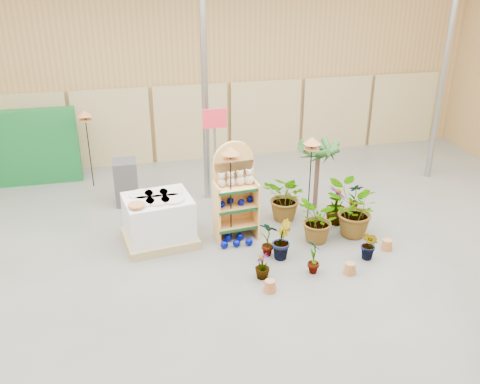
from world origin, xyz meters
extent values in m
cube|color=#585952|center=(0.00, 0.00, -0.05)|extent=(15.00, 12.00, 0.10)
cube|color=olive|center=(0.00, 6.05, 2.25)|extent=(15.00, 0.10, 4.50)
cylinder|color=gray|center=(5.50, 3.50, 2.25)|extent=(0.14, 0.14, 4.50)
cylinder|color=gray|center=(0.00, 3.50, 2.25)|extent=(0.14, 0.14, 4.50)
cube|color=#9D8B5B|center=(-4.00, 5.92, 1.00)|extent=(1.90, 0.06, 2.00)
cube|color=#9D8B5B|center=(-2.00, 5.92, 1.00)|extent=(1.90, 0.06, 2.00)
cube|color=#9D8B5B|center=(0.00, 5.92, 1.00)|extent=(1.90, 0.06, 2.00)
cube|color=#9D8B5B|center=(2.00, 5.92, 1.00)|extent=(1.90, 0.06, 2.00)
cube|color=#9D8B5B|center=(4.00, 5.92, 1.00)|extent=(1.90, 0.06, 2.00)
cube|color=#9D8B5B|center=(6.00, 5.92, 1.00)|extent=(1.90, 0.06, 2.00)
cube|color=#E4A65A|center=(0.24, 1.82, 0.75)|extent=(0.80, 0.15, 1.50)
cylinder|color=#E4A65A|center=(0.24, 1.82, 1.50)|extent=(0.80, 0.15, 0.80)
cube|color=#E4A65A|center=(0.24, 1.59, 0.27)|extent=(0.80, 0.51, 0.04)
cube|color=#0F3819|center=(0.24, 1.36, 0.27)|extent=(0.76, 0.10, 0.05)
cube|color=#E4A65A|center=(0.24, 1.59, 0.66)|extent=(0.80, 0.51, 0.04)
cube|color=#0F3819|center=(0.24, 1.36, 0.66)|extent=(0.76, 0.10, 0.05)
cube|color=#E4A65A|center=(0.24, 1.59, 1.06)|extent=(0.80, 0.51, 0.04)
cube|color=#0F3819|center=(0.24, 1.36, 1.06)|extent=(0.76, 0.10, 0.05)
cube|color=#E4A65A|center=(-0.14, 1.59, 0.57)|extent=(0.08, 0.44, 1.15)
cube|color=#E4A65A|center=(0.63, 1.59, 0.57)|extent=(0.08, 0.44, 1.15)
sphere|color=beige|center=(-0.02, 1.64, 1.16)|extent=(0.16, 0.16, 0.16)
sphere|color=beige|center=(-0.02, 1.64, 1.29)|extent=(0.12, 0.12, 0.12)
sphere|color=beige|center=(0.16, 1.64, 1.16)|extent=(0.17, 0.17, 0.17)
sphere|color=beige|center=(0.16, 1.64, 1.30)|extent=(0.12, 0.12, 0.12)
sphere|color=beige|center=(0.33, 1.64, 1.17)|extent=(0.18, 0.18, 0.18)
sphere|color=beige|center=(0.33, 1.64, 1.31)|extent=(0.12, 0.12, 0.12)
sphere|color=beige|center=(0.51, 1.64, 1.17)|extent=(0.19, 0.19, 0.19)
sphere|color=beige|center=(0.51, 1.64, 1.32)|extent=(0.12, 0.12, 0.12)
sphere|color=#00056A|center=(-0.04, 1.57, 0.75)|extent=(0.13, 0.13, 0.13)
sphere|color=#00056A|center=(0.15, 1.67, 0.75)|extent=(0.13, 0.13, 0.13)
sphere|color=#00056A|center=(0.34, 1.57, 0.75)|extent=(0.13, 0.13, 0.13)
sphere|color=#00056A|center=(0.53, 1.67, 0.75)|extent=(0.13, 0.13, 0.13)
sphere|color=#00056A|center=(-0.07, 1.21, 0.07)|extent=(0.15, 0.15, 0.15)
sphere|color=#00056A|center=(0.05, 1.45, 0.07)|extent=(0.15, 0.15, 0.15)
sphere|color=#00056A|center=(0.17, 1.21, 0.07)|extent=(0.15, 0.15, 0.15)
sphere|color=#00056A|center=(0.29, 1.45, 0.07)|extent=(0.15, 0.15, 0.15)
sphere|color=#00056A|center=(0.41, 1.21, 0.07)|extent=(0.15, 0.15, 0.15)
cube|color=#9D8B5B|center=(-1.23, 1.71, 0.08)|extent=(1.47, 1.28, 0.17)
cube|color=white|center=(-1.23, 1.71, 0.55)|extent=(1.34, 1.16, 0.77)
cylinder|color=beige|center=(-1.50, 1.55, 0.96)|extent=(0.44, 0.44, 0.04)
cylinder|color=beige|center=(-1.23, 1.55, 0.96)|extent=(0.44, 0.44, 0.04)
cylinder|color=beige|center=(-0.95, 1.55, 0.96)|extent=(0.44, 0.44, 0.04)
cylinder|color=beige|center=(-1.50, 1.88, 0.96)|extent=(0.44, 0.44, 0.04)
cylinder|color=beige|center=(-1.23, 1.88, 0.96)|extent=(0.44, 0.44, 0.04)
cylinder|color=beige|center=(-0.95, 1.88, 0.96)|extent=(0.44, 0.44, 0.04)
cube|color=#2E2E2E|center=(-1.78, 3.58, 0.25)|extent=(0.50, 0.50, 0.50)
cube|color=#2E2E2E|center=(-1.78, 3.58, 0.75)|extent=(0.50, 0.50, 0.50)
cube|color=#0F5A22|center=(-3.80, 5.20, 0.90)|extent=(2.00, 0.30, 1.80)
cylinder|color=gray|center=(0.10, 3.00, 1.10)|extent=(0.05, 0.05, 2.20)
cube|color=red|center=(0.10, 2.96, 2.00)|extent=(0.50, 0.03, 0.40)
cylinder|color=black|center=(0.12, 1.48, 0.84)|extent=(0.02, 0.02, 1.68)
cylinder|color=#AD6939|center=(0.12, 1.48, 1.68)|extent=(0.30, 0.30, 0.02)
cone|color=#AD6939|center=(0.12, 1.48, 1.85)|extent=(0.34, 0.34, 0.14)
cylinder|color=black|center=(1.82, 1.90, 0.80)|extent=(0.02, 0.02, 1.60)
cylinder|color=#AD6939|center=(1.82, 1.90, 1.60)|extent=(0.30, 0.30, 0.02)
cone|color=#AD6939|center=(1.82, 1.90, 1.77)|extent=(0.34, 0.34, 0.14)
cylinder|color=black|center=(-2.54, 4.71, 0.81)|extent=(0.02, 0.02, 1.62)
cylinder|color=#AD6939|center=(-2.54, 4.71, 1.62)|extent=(0.30, 0.30, 0.02)
cone|color=#AD6939|center=(-2.54, 4.71, 1.79)|extent=(0.34, 0.34, 0.14)
cylinder|color=#4F362A|center=(2.19, 2.48, 0.62)|extent=(0.10, 0.10, 1.24)
imported|color=#204C1D|center=(0.67, 0.79, 0.36)|extent=(0.45, 0.44, 0.71)
imported|color=#204C1D|center=(0.88, 0.67, 0.37)|extent=(0.47, 0.51, 0.73)
imported|color=#204C1D|center=(1.73, 1.05, 0.46)|extent=(0.78, 0.89, 0.93)
imported|color=#204C1D|center=(2.36, 1.71, 0.40)|extent=(0.50, 0.50, 0.80)
imported|color=#204C1D|center=(2.99, 2.20, 0.31)|extent=(0.37, 0.29, 0.63)
imported|color=#204C1D|center=(0.57, 2.07, 0.34)|extent=(0.42, 0.37, 0.68)
imported|color=#204C1D|center=(1.42, 2.08, 0.51)|extent=(1.19, 1.21, 1.01)
imported|color=#204C1D|center=(0.38, 0.11, 0.23)|extent=(0.35, 0.35, 0.46)
imported|color=#204C1D|center=(1.29, 0.05, 0.34)|extent=(0.31, 0.40, 0.68)
imported|color=#204C1D|center=(2.40, 0.24, 0.30)|extent=(0.34, 0.39, 0.60)
imported|color=#204C1D|center=(2.45, 1.14, 0.55)|extent=(1.07, 0.95, 1.10)
imported|color=#204C1D|center=(0.56, 2.64, 0.37)|extent=(0.56, 0.56, 0.74)
camera|label=1|loc=(-1.69, -7.34, 5.21)|focal=40.00mm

